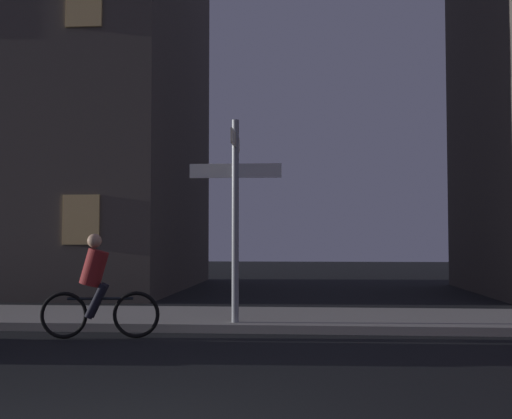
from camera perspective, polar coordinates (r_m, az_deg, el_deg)
sidewalk_kerb at (r=11.86m, az=-2.69°, el=-9.73°), size 40.00×2.80×0.14m
signpost at (r=10.70m, az=-1.87°, el=0.64°), size 1.56×1.17×3.40m
cyclist at (r=10.16m, az=-14.06°, el=-6.98°), size 1.81×0.38×1.61m
building_left_block at (r=22.36m, az=-19.45°, el=14.63°), size 10.11×9.25×16.26m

